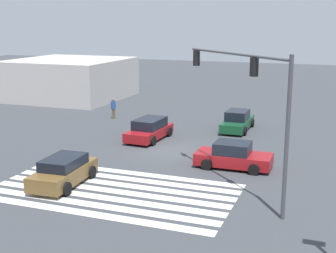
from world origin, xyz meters
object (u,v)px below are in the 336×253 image
at_px(car_3, 149,129).
at_px(pedestrian, 113,107).
at_px(car_2, 233,156).
at_px(car_4, 64,171).
at_px(traffic_signal_mast, 253,93).
at_px(car_0, 237,121).

relative_size(car_3, pedestrian, 2.61).
bearing_deg(car_2, car_4, -142.68).
relative_size(traffic_signal_mast, car_4, 1.59).
bearing_deg(pedestrian, traffic_signal_mast, -0.17).
height_order(traffic_signal_mast, car_0, traffic_signal_mast).
xyz_separation_m(traffic_signal_mast, car_0, (-3.50, 13.68, -4.36)).
relative_size(car_0, car_2, 1.09).
xyz_separation_m(car_2, pedestrian, (-12.57, 9.76, 0.30)).
bearing_deg(car_3, traffic_signal_mast, 48.03).
bearing_deg(car_4, car_0, 156.27).
height_order(traffic_signal_mast, car_2, traffic_signal_mast).
height_order(traffic_signal_mast, car_4, traffic_signal_mast).
xyz_separation_m(traffic_signal_mast, car_3, (-8.70, 8.70, -4.34)).
relative_size(traffic_signal_mast, car_0, 1.48).
height_order(car_2, car_3, car_3).
relative_size(traffic_signal_mast, pedestrian, 3.98).
bearing_deg(car_4, traffic_signal_mast, 95.60).
height_order(car_2, pedestrian, pedestrian).
height_order(car_0, pedestrian, pedestrian).
relative_size(car_0, pedestrian, 2.69).
relative_size(traffic_signal_mast, car_2, 1.61).
distance_m(car_0, car_2, 9.39).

